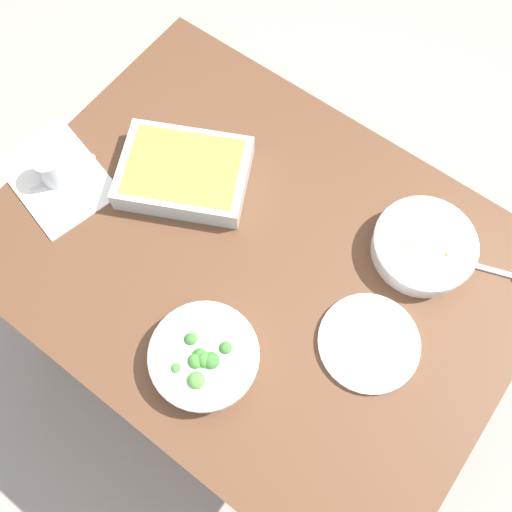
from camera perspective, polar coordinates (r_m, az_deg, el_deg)
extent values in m
plane|color=#9E9389|center=(1.98, 0.00, -8.13)|extent=(6.00, 6.00, 0.00)
cube|color=brown|center=(1.29, 0.00, -0.34)|extent=(1.20, 0.90, 0.04)
cylinder|color=brown|center=(1.77, -22.14, -4.48)|extent=(0.06, 0.06, 0.70)
cylinder|color=brown|center=(1.94, -6.10, 13.17)|extent=(0.06, 0.06, 0.70)
cylinder|color=brown|center=(1.77, 22.23, -5.08)|extent=(0.06, 0.06, 0.70)
cube|color=silver|center=(1.45, -19.74, 7.63)|extent=(0.32, 0.26, 0.00)
cylinder|color=white|center=(1.31, 16.77, 0.92)|extent=(0.23, 0.23, 0.05)
torus|color=white|center=(1.29, 17.05, 1.33)|extent=(0.23, 0.23, 0.01)
cylinder|color=#B2844C|center=(1.30, 16.81, 0.97)|extent=(0.19, 0.19, 0.03)
sphere|color=#B2844C|center=(1.28, 15.29, 1.15)|extent=(0.02, 0.02, 0.02)
sphere|color=#B2844C|center=(1.29, 17.22, 1.20)|extent=(0.01, 0.01, 0.01)
sphere|color=silver|center=(1.29, 16.24, 2.33)|extent=(0.02, 0.02, 0.02)
sphere|color=silver|center=(1.28, 15.47, 1.56)|extent=(0.02, 0.02, 0.02)
sphere|color=silver|center=(1.30, 18.03, 1.74)|extent=(0.01, 0.01, 0.01)
sphere|color=#C66633|center=(1.29, 18.83, 0.02)|extent=(0.02, 0.02, 0.02)
cylinder|color=white|center=(1.18, -5.32, -10.26)|extent=(0.22, 0.22, 0.05)
torus|color=white|center=(1.16, -5.41, -10.04)|extent=(0.23, 0.23, 0.01)
cylinder|color=#8CB272|center=(1.18, -5.34, -10.23)|extent=(0.18, 0.18, 0.02)
sphere|color=#478C38|center=(1.16, -6.19, -10.69)|extent=(0.03, 0.03, 0.03)
sphere|color=#569E42|center=(1.15, -6.15, -12.59)|extent=(0.04, 0.04, 0.04)
sphere|color=#478C38|center=(1.17, -6.15, -10.00)|extent=(0.02, 0.02, 0.02)
sphere|color=#478C38|center=(1.16, -5.23, -10.58)|extent=(0.04, 0.04, 0.04)
sphere|color=#478C38|center=(1.16, -5.52, -10.19)|extent=(0.02, 0.02, 0.02)
sphere|color=#3D7A33|center=(1.16, -5.79, -10.09)|extent=(0.03, 0.03, 0.03)
sphere|color=#3D7A33|center=(1.17, -6.71, -8.50)|extent=(0.03, 0.03, 0.03)
sphere|color=#3D7A33|center=(1.16, -4.65, -10.67)|extent=(0.04, 0.04, 0.04)
sphere|color=#478C38|center=(1.16, -8.19, -11.36)|extent=(0.02, 0.02, 0.02)
sphere|color=#3D7A33|center=(1.16, -3.16, -9.45)|extent=(0.03, 0.03, 0.03)
cube|color=silver|center=(1.35, -7.38, 8.44)|extent=(0.37, 0.33, 0.06)
cube|color=gold|center=(1.34, -7.44, 8.71)|extent=(0.32, 0.29, 0.04)
cylinder|color=#B2BCC6|center=(1.41, -20.25, 8.44)|extent=(0.07, 0.07, 0.08)
cylinder|color=black|center=(1.42, -20.09, 8.18)|extent=(0.06, 0.06, 0.05)
cylinder|color=white|center=(1.23, 11.50, -8.72)|extent=(0.22, 0.22, 0.01)
cube|color=silver|center=(1.33, 16.49, 0.51)|extent=(0.07, 0.13, 0.01)
ellipsoid|color=silver|center=(1.29, 13.45, -0.96)|extent=(0.04, 0.05, 0.01)
cube|color=silver|center=(1.20, -5.23, -10.48)|extent=(0.12, 0.09, 0.01)
ellipsoid|color=silver|center=(1.20, -1.12, -10.54)|extent=(0.05, 0.04, 0.01)
cube|color=silver|center=(1.44, -19.75, 7.65)|extent=(0.06, 0.14, 0.01)
ellipsoid|color=silver|center=(1.44, -16.88, 9.48)|extent=(0.04, 0.05, 0.01)
cube|color=silver|center=(1.36, 22.49, -1.21)|extent=(0.14, 0.06, 0.01)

